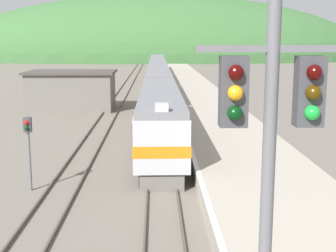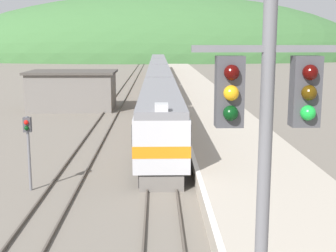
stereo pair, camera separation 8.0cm
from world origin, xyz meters
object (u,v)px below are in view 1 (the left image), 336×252
(carriage_third, at_px, (158,72))
(signal_mast_main, at_px, (268,176))
(carriage_fourth, at_px, (157,65))
(carriage_second, at_px, (158,85))
(express_train_lead_car, at_px, (160,116))
(signal_post_siding, at_px, (28,138))

(carriage_third, xyz_separation_m, signal_mast_main, (1.40, -68.76, 3.17))
(carriage_third, bearing_deg, carriage_fourth, 90.00)
(signal_mast_main, bearing_deg, carriage_fourth, 90.88)
(carriage_second, relative_size, carriage_third, 1.00)
(express_train_lead_car, xyz_separation_m, carriage_fourth, (0.00, 65.59, -0.01))
(carriage_second, bearing_deg, signal_mast_main, -88.29)
(carriage_third, height_order, signal_mast_main, signal_mast_main)
(carriage_fourth, height_order, signal_mast_main, signal_mast_main)
(express_train_lead_car, distance_m, signal_mast_main, 25.29)
(express_train_lead_car, height_order, carriage_third, express_train_lead_car)
(express_train_lead_car, height_order, carriage_second, express_train_lead_car)
(carriage_second, relative_size, carriage_fourth, 1.00)
(express_train_lead_car, distance_m, carriage_third, 43.71)
(carriage_third, height_order, signal_post_siding, carriage_third)
(carriage_second, distance_m, signal_post_siding, 32.04)
(carriage_second, bearing_deg, carriage_fourth, 90.00)
(carriage_second, distance_m, carriage_fourth, 43.75)
(carriage_third, bearing_deg, signal_mast_main, -88.83)
(express_train_lead_car, xyz_separation_m, signal_mast_main, (1.40, -25.05, 3.16))
(carriage_second, height_order, signal_post_siding, carriage_second)
(express_train_lead_car, height_order, carriage_fourth, express_train_lead_car)
(carriage_fourth, distance_m, signal_post_siding, 75.42)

